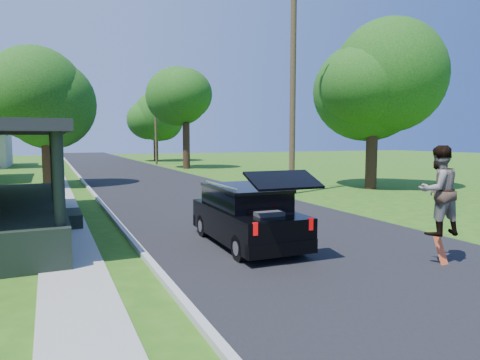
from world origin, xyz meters
name	(u,v)px	position (x,y,z in m)	size (l,w,h in m)	color
ground	(326,253)	(0.00, 0.00, 0.00)	(140.00, 140.00, 0.00)	#285511
street	(148,180)	(0.00, 20.00, 0.00)	(8.00, 120.00, 0.02)	black
curb	(83,182)	(-4.05, 20.00, 0.00)	(0.15, 120.00, 0.12)	#A4A59F
sidewalk	(56,183)	(-5.60, 20.00, 0.00)	(1.30, 120.00, 0.03)	gray
black_suv	(247,215)	(-1.40, 1.50, 0.77)	(1.78, 4.39, 2.03)	black
skateboarder	(438,190)	(1.62, -1.72, 1.62)	(1.02, 0.84, 1.93)	black
skateboard	(440,251)	(1.77, -1.73, 0.29)	(0.27, 0.38, 0.72)	#BD3B10
tree_left_mid	(44,86)	(-6.02, 17.83, 5.61)	(7.06, 7.32, 8.63)	black
tree_right_near	(373,80)	(9.96, 9.97, 5.86)	(6.33, 6.26, 9.13)	black
tree_right_mid	(185,96)	(5.47, 29.27, 6.55)	(7.41, 7.64, 9.77)	black
tree_right_far	(155,118)	(6.08, 43.94, 5.29)	(6.76, 6.85, 8.48)	black
utility_pole_near	(293,87)	(4.97, 9.86, 5.23)	(1.71, 0.65, 10.14)	#463420
utility_pole_far	(156,123)	(4.50, 36.79, 4.42)	(1.51, 0.28, 8.56)	#463420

